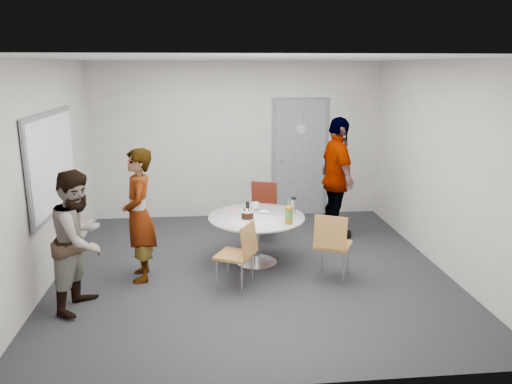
{
  "coord_description": "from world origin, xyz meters",
  "views": [
    {
      "loc": [
        -0.56,
        -6.12,
        2.61
      ],
      "look_at": [
        0.09,
        0.25,
        0.99
      ],
      "focal_mm": 35.0,
      "sensor_mm": 36.0,
      "label": 1
    }
  ],
  "objects": [
    {
      "name": "wall_back",
      "position": [
        0.0,
        2.5,
        1.35
      ],
      "size": [
        5.0,
        0.0,
        5.0
      ],
      "primitive_type": "plane",
      "rotation": [
        1.57,
        0.0,
        0.0
      ],
      "color": "#B1AFA8",
      "rests_on": "floor"
    },
    {
      "name": "floor",
      "position": [
        0.0,
        0.0,
        0.0
      ],
      "size": [
        5.0,
        5.0,
        0.0
      ],
      "primitive_type": "plane",
      "color": "#232428",
      "rests_on": "ground"
    },
    {
      "name": "person_right",
      "position": [
        1.44,
        1.21,
        0.94
      ],
      "size": [
        0.57,
        1.14,
        1.88
      ],
      "primitive_type": "imported",
      "rotation": [
        0.0,
        0.0,
        1.67
      ],
      "color": "black",
      "rests_on": "floor"
    },
    {
      "name": "table",
      "position": [
        0.11,
        0.19,
        0.58
      ],
      "size": [
        1.29,
        1.29,
        0.96
      ],
      "color": "silver",
      "rests_on": "floor"
    },
    {
      "name": "wall_front",
      "position": [
        0.0,
        -2.5,
        1.35
      ],
      "size": [
        5.0,
        0.0,
        5.0
      ],
      "primitive_type": "plane",
      "rotation": [
        -1.57,
        0.0,
        0.0
      ],
      "color": "#B1AFA8",
      "rests_on": "floor"
    },
    {
      "name": "chair_far",
      "position": [
        0.29,
        1.24,
        0.53
      ],
      "size": [
        0.53,
        0.56,
        0.88
      ],
      "rotation": [
        0.0,
        0.0,
        2.83
      ],
      "color": "#5C1F12",
      "rests_on": "floor"
    },
    {
      "name": "ceiling",
      "position": [
        0.0,
        0.0,
        2.7
      ],
      "size": [
        5.0,
        5.0,
        0.0
      ],
      "primitive_type": "plane",
      "rotation": [
        3.14,
        0.0,
        0.0
      ],
      "color": "silver",
      "rests_on": "wall_back"
    },
    {
      "name": "person_left",
      "position": [
        -1.95,
        -0.84,
        0.78
      ],
      "size": [
        0.77,
        0.89,
        1.56
      ],
      "primitive_type": "imported",
      "rotation": [
        0.0,
        0.0,
        1.3
      ],
      "color": "white",
      "rests_on": "floor"
    },
    {
      "name": "person_main",
      "position": [
        -1.4,
        -0.14,
        0.83
      ],
      "size": [
        0.47,
        0.65,
        1.66
      ],
      "primitive_type": "imported",
      "rotation": [
        0.0,
        0.0,
        -1.44
      ],
      "color": "#A5C6EA",
      "rests_on": "floor"
    },
    {
      "name": "chair_near_right",
      "position": [
        0.95,
        -0.47,
        0.53
      ],
      "size": [
        0.57,
        0.59,
        0.88
      ],
      "rotation": [
        0.0,
        0.0,
        -0.46
      ],
      "color": "olive",
      "rests_on": "floor"
    },
    {
      "name": "wall_right",
      "position": [
        2.5,
        0.0,
        1.35
      ],
      "size": [
        0.0,
        5.0,
        5.0
      ],
      "primitive_type": "plane",
      "rotation": [
        1.57,
        0.0,
        -1.57
      ],
      "color": "#B1AFA8",
      "rests_on": "floor"
    },
    {
      "name": "door",
      "position": [
        1.1,
        2.48,
        1.03
      ],
      "size": [
        1.02,
        0.17,
        2.12
      ],
      "color": "slate",
      "rests_on": "wall_back"
    },
    {
      "name": "wall_left",
      "position": [
        -2.5,
        0.0,
        1.35
      ],
      "size": [
        0.0,
        5.0,
        5.0
      ],
      "primitive_type": "plane",
      "rotation": [
        1.57,
        0.0,
        1.57
      ],
      "color": "#B1AFA8",
      "rests_on": "floor"
    },
    {
      "name": "chair_near_left",
      "position": [
        -0.18,
        -0.6,
        0.5
      ],
      "size": [
        0.56,
        0.54,
        0.83
      ],
      "rotation": [
        0.0,
        0.0,
        1.09
      ],
      "color": "olive",
      "rests_on": "floor"
    },
    {
      "name": "whiteboard",
      "position": [
        -2.46,
        0.2,
        1.45
      ],
      "size": [
        0.04,
        1.9,
        1.25
      ],
      "color": "slate",
      "rests_on": "wall_left"
    }
  ]
}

